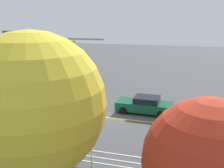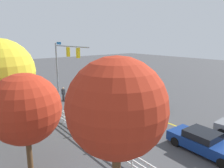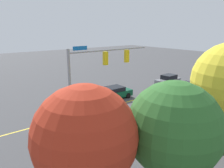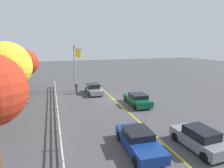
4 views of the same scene
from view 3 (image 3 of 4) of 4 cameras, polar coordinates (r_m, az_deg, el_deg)
name	(u,v)px [view 3 (image 3 of 4)]	position (r m, az deg, el deg)	size (l,w,h in m)	color
ground_plane	(103,108)	(23.15, -2.22, -6.29)	(120.00, 120.00, 0.00)	#444447
lane_center_stripe	(132,101)	(25.55, 5.09, -4.31)	(28.00, 0.16, 0.01)	gold
signal_assembly	(95,73)	(16.34, -4.42, 2.74)	(7.33, 0.38, 6.94)	gray
car_0	(113,93)	(26.06, 0.32, -2.30)	(4.62, 2.16, 1.40)	#0C4C2D
car_1	(168,80)	(32.97, 14.27, 0.94)	(4.12, 1.95, 1.55)	slate
car_2	(81,117)	(19.53, -8.07, -8.35)	(4.36, 1.95, 1.42)	slate
car_3	(188,88)	(29.86, 18.94, -0.96)	(4.87, 2.19, 1.36)	navy
pedestrian	(88,126)	(17.22, -6.32, -10.61)	(0.44, 0.33, 1.69)	#3F3F42
white_rail_fence	(180,118)	(20.24, 17.13, -8.26)	(26.10, 0.10, 1.15)	white
tree_3	(174,129)	(9.55, 15.60, -11.03)	(3.97, 3.97, 6.17)	brown
tree_4	(85,137)	(8.31, -6.99, -13.50)	(3.90, 3.90, 6.30)	brown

